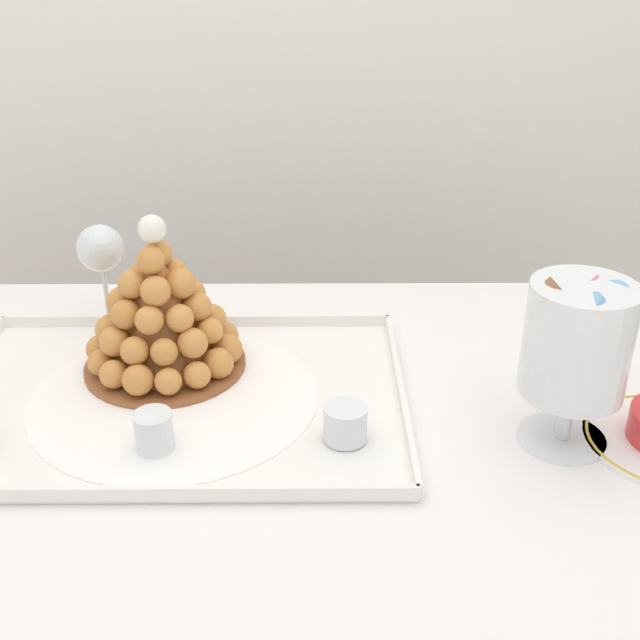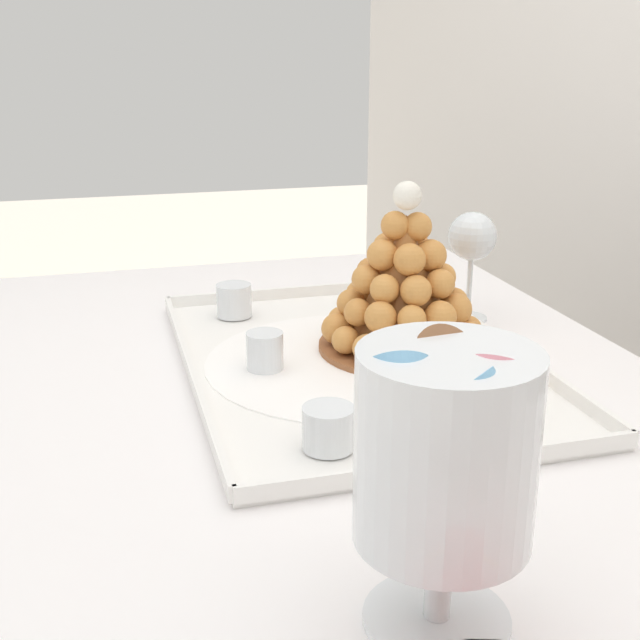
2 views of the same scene
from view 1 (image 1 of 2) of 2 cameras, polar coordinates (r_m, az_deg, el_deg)
The scene contains 7 objects.
buffet_table at distance 1.09m, azimuth -5.21°, elevation -12.30°, with size 1.39×0.94×0.77m.
serving_tray at distance 1.11m, azimuth -10.40°, elevation -5.55°, with size 0.63×0.44×0.02m.
croquembouche at distance 1.14m, azimuth -11.42°, elevation 0.37°, with size 0.23×0.23×0.23m.
dessert_cup_mid_left at distance 1.00m, azimuth -11.88°, elevation -7.94°, with size 0.05×0.05×0.05m.
dessert_cup_centre at distance 0.99m, azimuth 1.84°, elevation -7.52°, with size 0.06×0.06×0.05m.
macaron_goblet at distance 0.99m, azimuth 18.07°, elevation -1.56°, with size 0.13×0.13×0.22m.
wine_glass at distance 1.29m, azimuth -15.55°, elevation 4.79°, with size 0.07×0.07×0.17m.
Camera 1 is at (0.09, -0.84, 1.36)m, focal length 44.33 mm.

